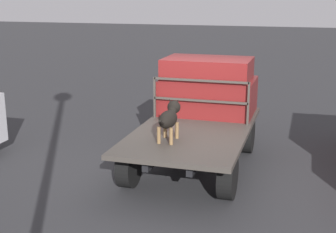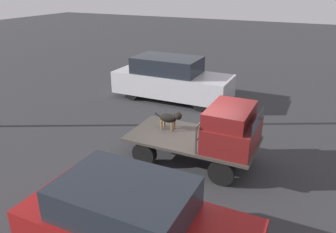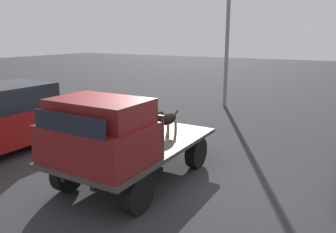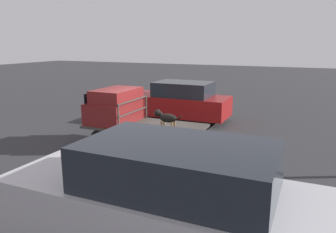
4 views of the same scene
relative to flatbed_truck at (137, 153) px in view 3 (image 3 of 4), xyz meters
name	(u,v)px [view 3 (image 3 of 4)]	position (x,y,z in m)	size (l,w,h in m)	color
ground_plane	(138,177)	(0.00, 0.00, -0.57)	(80.00, 80.00, 0.00)	#2D2D30
flatbed_truck	(137,153)	(0.00, 0.00, 0.00)	(3.80, 1.98, 0.78)	black
truck_cab	(98,133)	(1.16, 0.00, 0.74)	(1.33, 1.86, 1.14)	maroon
truck_headboard	(123,123)	(0.45, 0.00, 0.75)	(0.04, 1.86, 0.81)	#3D3833
dog	(166,119)	(-0.82, 0.23, 0.59)	(0.97, 0.28, 0.65)	brown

